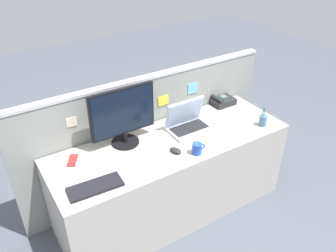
{
  "coord_description": "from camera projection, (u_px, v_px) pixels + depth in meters",
  "views": [
    {
      "loc": [
        -1.24,
        -1.92,
        2.31
      ],
      "look_at": [
        0.0,
        0.05,
        0.85
      ],
      "focal_mm": 37.18,
      "sensor_mm": 36.0,
      "label": 1
    }
  ],
  "objects": [
    {
      "name": "keyboard_main",
      "position": [
        95.0,
        187.0,
        2.31
      ],
      "size": [
        0.37,
        0.17,
        0.02
      ],
      "primitive_type": "cube",
      "rotation": [
        0.0,
        0.0,
        -0.06
      ],
      "color": "black",
      "rests_on": "desk"
    },
    {
      "name": "coffee_mug",
      "position": [
        197.0,
        148.0,
        2.62
      ],
      "size": [
        0.11,
        0.07,
        0.09
      ],
      "color": "blue",
      "rests_on": "desk"
    },
    {
      "name": "desk",
      "position": [
        171.0,
        177.0,
        2.97
      ],
      "size": [
        1.97,
        0.67,
        0.73
      ],
      "primitive_type": "cube",
      "color": "#ADA89E",
      "rests_on": "ground_plane"
    },
    {
      "name": "desktop_monitor",
      "position": [
        123.0,
        115.0,
        2.63
      ],
      "size": [
        0.53,
        0.22,
        0.47
      ],
      "color": "black",
      "rests_on": "desk"
    },
    {
      "name": "pen_cup",
      "position": [
        263.0,
        120.0,
        2.96
      ],
      "size": [
        0.06,
        0.06,
        0.17
      ],
      "color": "#4C7093",
      "rests_on": "desk"
    },
    {
      "name": "computer_mouse_right_hand",
      "position": [
        176.0,
        151.0,
        2.64
      ],
      "size": [
        0.09,
        0.11,
        0.03
      ],
      "primitive_type": "ellipsoid",
      "rotation": [
        0.0,
        0.0,
        0.35
      ],
      "color": "#232328",
      "rests_on": "desk"
    },
    {
      "name": "cell_phone_red_case",
      "position": [
        73.0,
        160.0,
        2.56
      ],
      "size": [
        0.13,
        0.16,
        0.01
      ],
      "primitive_type": "cube",
      "rotation": [
        0.0,
        0.0,
        -0.52
      ],
      "color": "#B22323",
      "rests_on": "desk"
    },
    {
      "name": "laptop",
      "position": [
        187.0,
        122.0,
        2.91
      ],
      "size": [
        0.35,
        0.23,
        0.25
      ],
      "color": "silver",
      "rests_on": "desk"
    },
    {
      "name": "desk_phone",
      "position": [
        222.0,
        101.0,
        3.29
      ],
      "size": [
        0.21,
        0.17,
        0.09
      ],
      "color": "#232328",
      "rests_on": "desk"
    },
    {
      "name": "ground_plane",
      "position": [
        171.0,
        208.0,
        3.16
      ],
      "size": [
        10.0,
        10.0,
        0.0
      ],
      "primitive_type": "plane",
      "color": "#4C515B"
    },
    {
      "name": "cubicle_divider",
      "position": [
        149.0,
        135.0,
        3.12
      ],
      "size": [
        2.37,
        0.08,
        1.16
      ],
      "color": "gray",
      "rests_on": "ground_plane"
    }
  ]
}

